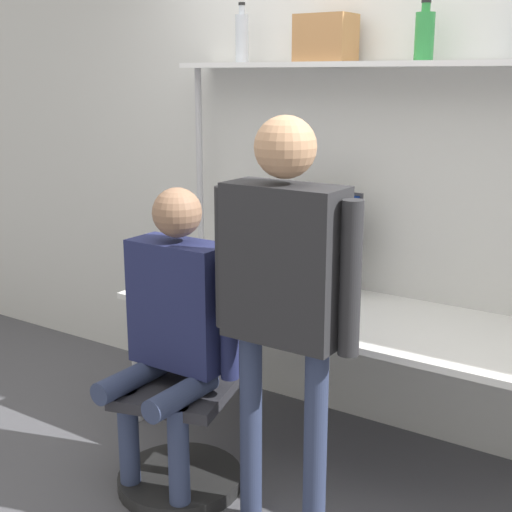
{
  "coord_description": "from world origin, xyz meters",
  "views": [
    {
      "loc": [
        1.47,
        -2.48,
        1.81
      ],
      "look_at": [
        -0.13,
        -0.09,
        1.07
      ],
      "focal_mm": 50.0,
      "sensor_mm": 36.0,
      "label": 1
    }
  ],
  "objects_px": {
    "bottle_green": "(425,35)",
    "cell_phone": "(277,310)",
    "storage_box": "(326,38)",
    "bottle_clear": "(242,37)",
    "laptop": "(235,291)",
    "monitor": "(308,234)",
    "person_standing": "(284,279)",
    "person_seated": "(174,317)",
    "office_chair": "(182,422)"
  },
  "relations": [
    {
      "from": "laptop",
      "to": "storage_box",
      "type": "distance_m",
      "value": 1.28
    },
    {
      "from": "person_standing",
      "to": "bottle_green",
      "type": "bearing_deg",
      "value": 82.35
    },
    {
      "from": "bottle_clear",
      "to": "laptop",
      "type": "bearing_deg",
      "value": -59.83
    },
    {
      "from": "storage_box",
      "to": "person_seated",
      "type": "bearing_deg",
      "value": -102.0
    },
    {
      "from": "bottle_clear",
      "to": "person_seated",
      "type": "bearing_deg",
      "value": -72.73
    },
    {
      "from": "office_chair",
      "to": "storage_box",
      "type": "bearing_deg",
      "value": 76.69
    },
    {
      "from": "office_chair",
      "to": "person_seated",
      "type": "relative_size",
      "value": 0.69
    },
    {
      "from": "monitor",
      "to": "person_seated",
      "type": "bearing_deg",
      "value": -98.44
    },
    {
      "from": "bottle_green",
      "to": "storage_box",
      "type": "relative_size",
      "value": 0.96
    },
    {
      "from": "cell_phone",
      "to": "laptop",
      "type": "bearing_deg",
      "value": -178.59
    },
    {
      "from": "laptop",
      "to": "storage_box",
      "type": "bearing_deg",
      "value": 58.53
    },
    {
      "from": "cell_phone",
      "to": "office_chair",
      "type": "bearing_deg",
      "value": -112.13
    },
    {
      "from": "monitor",
      "to": "office_chair",
      "type": "relative_size",
      "value": 0.62
    },
    {
      "from": "person_standing",
      "to": "bottle_clear",
      "type": "relative_size",
      "value": 5.67
    },
    {
      "from": "monitor",
      "to": "bottle_clear",
      "type": "relative_size",
      "value": 1.99
    },
    {
      "from": "person_seated",
      "to": "person_standing",
      "type": "xyz_separation_m",
      "value": [
        0.56,
        -0.02,
        0.26
      ]
    },
    {
      "from": "office_chair",
      "to": "person_seated",
      "type": "xyz_separation_m",
      "value": [
        0.01,
        -0.05,
        0.51
      ]
    },
    {
      "from": "laptop",
      "to": "person_standing",
      "type": "distance_m",
      "value": 0.87
    },
    {
      "from": "person_seated",
      "to": "person_standing",
      "type": "distance_m",
      "value": 0.62
    },
    {
      "from": "bottle_green",
      "to": "storage_box",
      "type": "height_order",
      "value": "bottle_green"
    },
    {
      "from": "office_chair",
      "to": "storage_box",
      "type": "height_order",
      "value": "storage_box"
    },
    {
      "from": "office_chair",
      "to": "person_seated",
      "type": "height_order",
      "value": "person_seated"
    },
    {
      "from": "bottle_green",
      "to": "cell_phone",
      "type": "bearing_deg",
      "value": -141.46
    },
    {
      "from": "bottle_green",
      "to": "bottle_clear",
      "type": "height_order",
      "value": "bottle_clear"
    },
    {
      "from": "person_seated",
      "to": "bottle_clear",
      "type": "bearing_deg",
      "value": 107.27
    },
    {
      "from": "laptop",
      "to": "person_seated",
      "type": "height_order",
      "value": "person_seated"
    },
    {
      "from": "bottle_green",
      "to": "person_seated",
      "type": "bearing_deg",
      "value": -126.54
    },
    {
      "from": "laptop",
      "to": "monitor",
      "type": "bearing_deg",
      "value": 64.25
    },
    {
      "from": "monitor",
      "to": "person_standing",
      "type": "distance_m",
      "value": 1.02
    },
    {
      "from": "person_seated",
      "to": "storage_box",
      "type": "distance_m",
      "value": 1.5
    },
    {
      "from": "cell_phone",
      "to": "storage_box",
      "type": "xyz_separation_m",
      "value": [
        0.01,
        0.4,
        1.25
      ]
    },
    {
      "from": "cell_phone",
      "to": "bottle_clear",
      "type": "bearing_deg",
      "value": 139.67
    },
    {
      "from": "person_seated",
      "to": "bottle_clear",
      "type": "distance_m",
      "value": 1.53
    },
    {
      "from": "laptop",
      "to": "bottle_clear",
      "type": "distance_m",
      "value": 1.3
    },
    {
      "from": "cell_phone",
      "to": "person_seated",
      "type": "height_order",
      "value": "person_seated"
    },
    {
      "from": "bottle_green",
      "to": "monitor",
      "type": "bearing_deg",
      "value": -177.88
    },
    {
      "from": "laptop",
      "to": "person_seated",
      "type": "relative_size",
      "value": 0.24
    },
    {
      "from": "monitor",
      "to": "person_standing",
      "type": "relative_size",
      "value": 0.35
    },
    {
      "from": "office_chair",
      "to": "bottle_clear",
      "type": "bearing_deg",
      "value": 107.44
    },
    {
      "from": "person_standing",
      "to": "bottle_clear",
      "type": "bearing_deg",
      "value": 131.71
    },
    {
      "from": "storage_box",
      "to": "office_chair",
      "type": "bearing_deg",
      "value": -103.31
    },
    {
      "from": "bottle_clear",
      "to": "bottle_green",
      "type": "bearing_deg",
      "value": 0.0
    },
    {
      "from": "bottle_clear",
      "to": "storage_box",
      "type": "relative_size",
      "value": 1.11
    },
    {
      "from": "person_standing",
      "to": "storage_box",
      "type": "height_order",
      "value": "storage_box"
    },
    {
      "from": "laptop",
      "to": "person_standing",
      "type": "bearing_deg",
      "value": -41.68
    },
    {
      "from": "person_seated",
      "to": "bottle_green",
      "type": "bearing_deg",
      "value": 53.46
    },
    {
      "from": "person_standing",
      "to": "storage_box",
      "type": "bearing_deg",
      "value": 110.86
    },
    {
      "from": "person_seated",
      "to": "bottle_clear",
      "type": "height_order",
      "value": "bottle_clear"
    },
    {
      "from": "laptop",
      "to": "bottle_green",
      "type": "bearing_deg",
      "value": 28.82
    },
    {
      "from": "person_seated",
      "to": "storage_box",
      "type": "relative_size",
      "value": 5.1
    }
  ]
}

